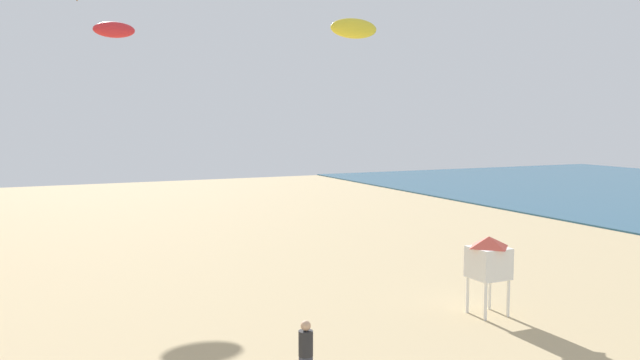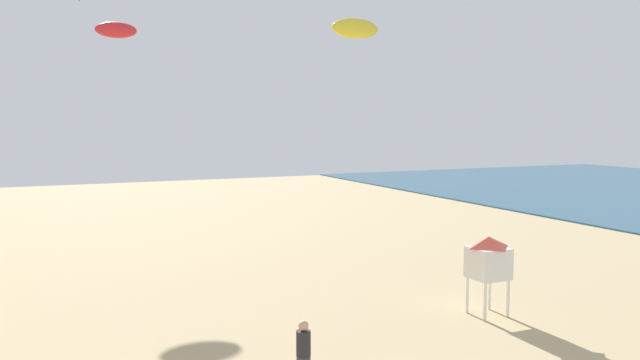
# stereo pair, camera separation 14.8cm
# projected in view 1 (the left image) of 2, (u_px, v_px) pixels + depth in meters

# --- Properties ---
(kite_flyer) EXTENTS (0.34, 0.34, 1.64)m
(kite_flyer) POSITION_uv_depth(u_px,v_px,m) (306.00, 351.00, 15.15)
(kite_flyer) COLOR #383D4C
(kite_flyer) RESTS_ON ground
(lifeguard_stand) EXTENTS (1.10, 1.10, 2.55)m
(lifeguard_stand) POSITION_uv_depth(u_px,v_px,m) (489.00, 258.00, 20.86)
(lifeguard_stand) COLOR white
(lifeguard_stand) RESTS_ON ground
(kite_yellow_parafoil) EXTENTS (2.68, 0.74, 1.04)m
(kite_yellow_parafoil) POSITION_uv_depth(u_px,v_px,m) (354.00, 28.00, 34.03)
(kite_yellow_parafoil) COLOR yellow
(kite_red_parafoil) EXTENTS (2.23, 0.62, 0.87)m
(kite_red_parafoil) POSITION_uv_depth(u_px,v_px,m) (114.00, 30.00, 35.58)
(kite_red_parafoil) COLOR red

